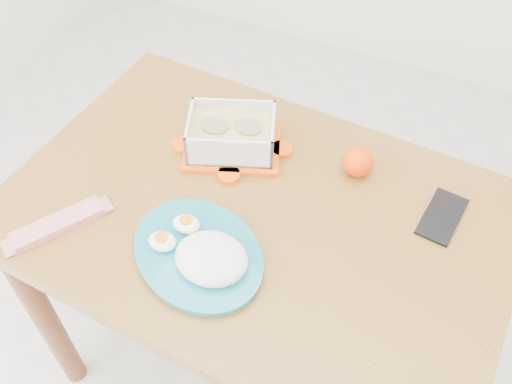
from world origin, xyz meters
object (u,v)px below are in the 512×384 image
at_px(dining_table, 256,243).
at_px(rice_plate, 202,253).
at_px(orange_fruit, 358,162).
at_px(smartphone, 442,216).
at_px(food_container, 232,135).

height_order(dining_table, rice_plate, rice_plate).
xyz_separation_m(dining_table, orange_fruit, (0.16, 0.19, 0.15)).
height_order(dining_table, smartphone, smartphone).
distance_m(orange_fruit, rice_plate, 0.40).
distance_m(dining_table, smartphone, 0.41).
bearing_deg(rice_plate, smartphone, 63.12).
bearing_deg(dining_table, rice_plate, -101.17).
height_order(orange_fruit, smartphone, orange_fruit).
height_order(food_container, orange_fruit, food_container).
relative_size(dining_table, food_container, 4.13).
xyz_separation_m(food_container, smartphone, (0.49, 0.01, -0.04)).
xyz_separation_m(food_container, orange_fruit, (0.28, 0.05, -0.01)).
relative_size(orange_fruit, rice_plate, 0.18).
bearing_deg(dining_table, orange_fruit, 54.44).
bearing_deg(dining_table, smartphone, 25.52).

